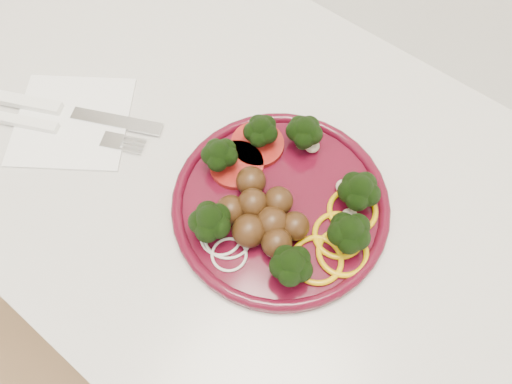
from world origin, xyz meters
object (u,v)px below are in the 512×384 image
Objects in this scene: plate at (280,201)px; fork at (44,126)px; knife at (56,109)px; napkin at (72,121)px.

plate is 1.37× the size of fork.
knife reaches higher than fork.
fork is (-0.02, -0.03, 0.01)m from napkin.
fork is at bearing -120.89° from napkin.
napkin is 0.03m from knife.
knife reaches higher than napkin.
knife is at bearing -167.25° from plate.
napkin is 0.68× the size of knife.
fork is (0.01, -0.03, -0.00)m from knife.
knife is (-0.03, -0.00, 0.01)m from napkin.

